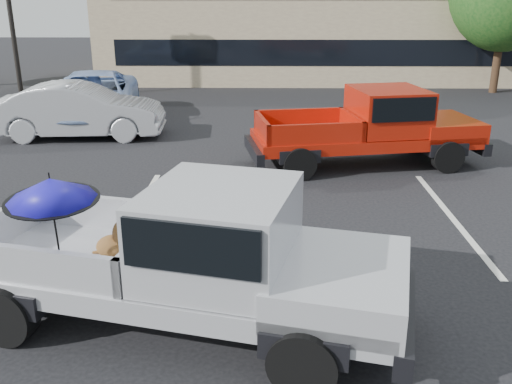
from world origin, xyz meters
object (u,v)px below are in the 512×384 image
red_pickup (380,124)px  blue_suv (94,98)px  silver_sedan (80,111)px  silver_pickup (202,252)px

red_pickup → blue_suv: bearing=140.8°
red_pickup → silver_sedan: bearing=152.1°
silver_pickup → blue_suv: (-4.71, 11.83, -0.26)m
silver_pickup → silver_sedan: (-4.54, 9.85, -0.27)m
blue_suv → red_pickup: bearing=-38.5°
red_pickup → blue_suv: 9.43m
silver_pickup → red_pickup: bearing=78.0°
silver_sedan → blue_suv: blue_suv is taller
silver_sedan → blue_suv: size_ratio=0.83×
silver_sedan → blue_suv: bearing=1.3°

